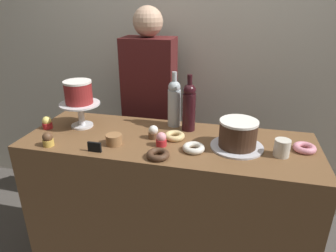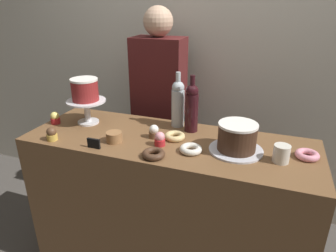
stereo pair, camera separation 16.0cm
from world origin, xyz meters
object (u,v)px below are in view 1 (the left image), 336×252
at_px(donut_sugar, 194,148).
at_px(price_sign_chalkboard, 95,147).
at_px(cupcake_chocolate, 48,140).
at_px(cupcake_strawberry, 161,139).
at_px(cupcake_vanilla, 153,132).
at_px(white_layer_cake, 78,92).
at_px(coffee_cup_ceramic, 282,148).
at_px(cookie_stack, 114,139).
at_px(donut_glazed, 175,136).
at_px(cupcake_lemon, 47,123).
at_px(donut_chocolate, 158,155).
at_px(wine_bottle_dark_red, 189,106).
at_px(cake_stand_pedestal, 81,111).
at_px(donut_pink, 305,148).
at_px(chocolate_round_cake, 238,133).
at_px(wine_bottle_clear, 174,103).
at_px(barista_figure, 150,115).

xyz_separation_m(donut_sugar, price_sign_chalkboard, (-0.48, -0.12, 0.01)).
bearing_deg(cupcake_chocolate, cupcake_strawberry, 13.60).
bearing_deg(cupcake_vanilla, white_layer_cake, 172.30).
distance_m(white_layer_cake, donut_sugar, 0.74).
distance_m(white_layer_cake, coffee_cup_ceramic, 1.14).
relative_size(cupcake_strawberry, cookie_stack, 0.88).
relative_size(donut_glazed, cookie_stack, 1.33).
height_order(cupcake_lemon, donut_chocolate, cupcake_lemon).
bearing_deg(coffee_cup_ceramic, wine_bottle_dark_red, 157.20).
bearing_deg(coffee_cup_ceramic, cake_stand_pedestal, 174.50).
height_order(cupcake_vanilla, donut_sugar, cupcake_vanilla).
relative_size(donut_pink, donut_glazed, 1.00).
distance_m(chocolate_round_cake, donut_sugar, 0.24).
distance_m(wine_bottle_clear, donut_glazed, 0.23).
height_order(cupcake_strawberry, price_sign_chalkboard, cupcake_strawberry).
relative_size(donut_glazed, barista_figure, 0.07).
relative_size(cake_stand_pedestal, white_layer_cake, 1.47).
relative_size(wine_bottle_dark_red, donut_chocolate, 2.91).
xyz_separation_m(cupcake_chocolate, donut_chocolate, (0.59, 0.01, -0.02)).
xyz_separation_m(coffee_cup_ceramic, barista_figure, (-0.85, 0.61, -0.14)).
relative_size(donut_glazed, coffee_cup_ceramic, 1.32).
height_order(cupcake_strawberry, donut_chocolate, cupcake_strawberry).
bearing_deg(donut_glazed, wine_bottle_dark_red, 69.25).
xyz_separation_m(white_layer_cake, price_sign_chalkboard, (0.22, -0.28, -0.19)).
bearing_deg(coffee_cup_ceramic, wine_bottle_clear, 156.83).
relative_size(donut_glazed, donut_sugar, 1.00).
bearing_deg(wine_bottle_clear, cookie_stack, -127.53).
bearing_deg(price_sign_chalkboard, donut_chocolate, 2.92).
bearing_deg(cupcake_strawberry, donut_pink, 8.86).
bearing_deg(donut_glazed, cupcake_strawberry, -116.33).
relative_size(wine_bottle_dark_red, price_sign_chalkboard, 4.65).
xyz_separation_m(donut_sugar, barista_figure, (-0.43, 0.66, -0.11)).
distance_m(wine_bottle_clear, price_sign_chalkboard, 0.54).
bearing_deg(wine_bottle_dark_red, cupcake_chocolate, -150.82).
relative_size(white_layer_cake, cookie_stack, 1.89).
xyz_separation_m(cupcake_vanilla, donut_pink, (0.78, 0.04, -0.02)).
distance_m(price_sign_chalkboard, coffee_cup_ceramic, 0.91).
xyz_separation_m(wine_bottle_clear, donut_chocolate, (0.01, -0.41, -0.13)).
bearing_deg(barista_figure, cookie_stack, -89.12).
relative_size(cake_stand_pedestal, donut_glazed, 2.08).
relative_size(chocolate_round_cake, barista_figure, 0.12).
distance_m(cupcake_vanilla, donut_sugar, 0.26).
bearing_deg(cookie_stack, donut_sugar, 3.38).
bearing_deg(cupcake_lemon, barista_figure, 51.95).
xyz_separation_m(wine_bottle_dark_red, cupcake_vanilla, (-0.17, -0.16, -0.11)).
relative_size(cupcake_chocolate, cupcake_lemon, 1.00).
bearing_deg(cupcake_strawberry, coffee_cup_ceramic, 2.86).
bearing_deg(cupcake_chocolate, donut_glazed, 20.88).
distance_m(donut_pink, donut_sugar, 0.56).
bearing_deg(coffee_cup_ceramic, cupcake_chocolate, -171.81).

